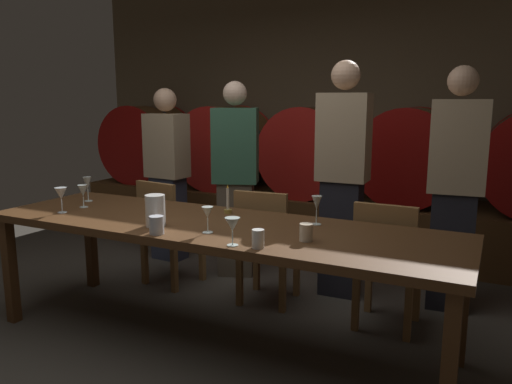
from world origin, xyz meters
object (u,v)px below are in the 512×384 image
at_px(wine_glass_right, 232,225).
at_px(cup_right, 306,232).
at_px(guest_center_left, 236,178).
at_px(pitcher, 155,211).
at_px(wine_glass_far_left, 87,184).
at_px(wine_barrel_center, 312,151).
at_px(chair_right, 387,260).
at_px(wine_barrel_right, 411,156).
at_px(wine_glass_center_left, 83,192).
at_px(wine_barrel_far_left, 149,144).
at_px(guest_far_right, 455,188).
at_px(cup_left, 157,225).
at_px(guest_center_right, 342,178).
at_px(cup_center, 258,239).
at_px(wine_glass_center_right, 207,214).
at_px(chair_center, 265,242).
at_px(wine_glass_far_right, 317,204).
at_px(chair_left, 166,228).
at_px(wine_glass_left, 61,194).
at_px(wine_barrel_left, 226,147).
at_px(candle_center, 228,205).
at_px(dining_table, 215,233).
at_px(guest_far_left, 167,173).

xyz_separation_m(wine_glass_right, cup_right, (0.31, 0.25, -0.06)).
bearing_deg(cup_right, guest_center_left, 131.42).
height_order(pitcher, wine_glass_far_left, pitcher).
bearing_deg(wine_glass_right, cup_right, 38.87).
bearing_deg(wine_barrel_center, chair_right, -56.05).
xyz_separation_m(wine_barrel_right, wine_glass_center_left, (-1.84, -2.36, -0.10)).
height_order(wine_barrel_far_left, guest_far_right, guest_far_right).
distance_m(wine_glass_far_left, cup_left, 1.15).
xyz_separation_m(guest_center_right, wine_glass_right, (-0.14, -1.49, -0.05)).
height_order(cup_center, cup_right, cup_center).
distance_m(wine_glass_center_right, cup_left, 0.29).
bearing_deg(chair_center, wine_glass_far_right, 137.48).
xyz_separation_m(guest_center_left, wine_glass_far_right, (1.06, -0.91, 0.05)).
relative_size(guest_center_left, cup_center, 17.26).
bearing_deg(chair_right, wine_glass_far_left, 13.44).
relative_size(wine_glass_far_right, cup_left, 1.71).
distance_m(chair_left, guest_center_right, 1.48).
distance_m(wine_glass_left, cup_left, 0.92).
bearing_deg(wine_glass_left, chair_center, 38.70).
height_order(chair_left, wine_glass_center_right, wine_glass_center_right).
xyz_separation_m(wine_barrel_left, wine_glass_center_left, (0.19, -2.36, -0.10)).
bearing_deg(pitcher, guest_center_right, 60.63).
xyz_separation_m(candle_center, pitcher, (-0.22, -0.49, 0.04)).
bearing_deg(wine_glass_far_right, candle_center, 177.26).
bearing_deg(guest_far_right, guest_center_right, 0.85).
bearing_deg(wine_glass_far_right, cup_center, -100.04).
bearing_deg(chair_left, pitcher, 131.88).
relative_size(wine_barrel_far_left, wine_glass_right, 6.20).
bearing_deg(dining_table, wine_glass_far_right, 22.96).
bearing_deg(guest_far_left, guest_center_left, 176.52).
xyz_separation_m(guest_far_right, wine_glass_far_right, (-0.70, -0.97, 0.00)).
height_order(dining_table, wine_glass_center_left, wine_glass_center_left).
relative_size(wine_barrel_far_left, wine_glass_far_left, 5.04).
bearing_deg(chair_left, wine_barrel_far_left, -40.30).
height_order(candle_center, wine_glass_far_right, candle_center).
relative_size(wine_barrel_far_left, cup_left, 8.94).
bearing_deg(wine_glass_far_right, cup_left, -140.68).
height_order(wine_glass_center_right, cup_right, wine_glass_center_right).
xyz_separation_m(chair_right, guest_far_right, (0.34, 0.57, 0.42)).
height_order(chair_center, pitcher, pitcher).
height_order(guest_far_right, candle_center, guest_far_right).
height_order(wine_glass_center_right, cup_center, wine_glass_center_right).
xyz_separation_m(wine_barrel_right, wine_glass_far_left, (-1.96, -2.19, -0.08)).
distance_m(wine_barrel_center, candle_center, 2.08).
relative_size(wine_glass_far_left, wine_glass_right, 1.23).
relative_size(chair_right, guest_far_right, 0.50).
bearing_deg(wine_glass_center_right, candle_center, 106.33).
relative_size(guest_far_left, wine_glass_far_right, 9.19).
height_order(guest_center_right, cup_center, guest_center_right).
bearing_deg(guest_center_right, cup_right, 96.23).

